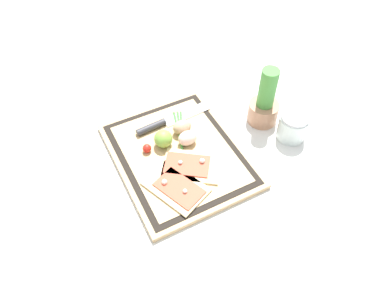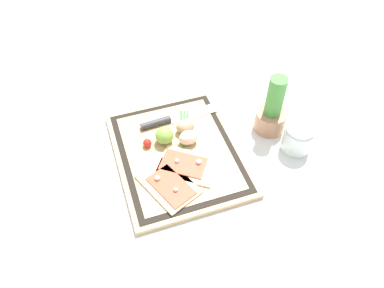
{
  "view_description": "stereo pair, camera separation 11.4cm",
  "coord_description": "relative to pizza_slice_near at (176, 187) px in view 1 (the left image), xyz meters",
  "views": [
    {
      "loc": [
        0.66,
        -0.3,
        0.91
      ],
      "look_at": [
        0.0,
        0.05,
        0.04
      ],
      "focal_mm": 35.0,
      "sensor_mm": 36.0,
      "label": 1
    },
    {
      "loc": [
        0.71,
        -0.19,
        0.91
      ],
      "look_at": [
        0.0,
        0.05,
        0.04
      ],
      "focal_mm": 35.0,
      "sensor_mm": 36.0,
      "label": 2
    }
  ],
  "objects": [
    {
      "name": "cherry_tomato_red",
      "position": [
        -0.16,
        -0.02,
        0.01
      ],
      "size": [
        0.03,
        0.03,
        0.03
      ],
      "primitive_type": "sphere",
      "color": "red",
      "rests_on": "cutting_board"
    },
    {
      "name": "cutting_board",
      "position": [
        -0.11,
        0.06,
        -0.02
      ],
      "size": [
        0.45,
        0.37,
        0.02
      ],
      "color": "tan",
      "rests_on": "ground_plane"
    },
    {
      "name": "lime",
      "position": [
        -0.16,
        0.04,
        0.02
      ],
      "size": [
        0.06,
        0.06,
        0.06
      ],
      "primitive_type": "sphere",
      "color": "#7FB742",
      "rests_on": "cutting_board"
    },
    {
      "name": "pizza_slice_near",
      "position": [
        0.0,
        0.0,
        0.0
      ],
      "size": [
        0.2,
        0.17,
        0.02
      ],
      "color": "beige",
      "rests_on": "cutting_board"
    },
    {
      "name": "sauce_jar",
      "position": [
        -0.03,
        0.42,
        0.01
      ],
      "size": [
        0.09,
        0.09,
        0.09
      ],
      "color": "silver",
      "rests_on": "ground_plane"
    },
    {
      "name": "egg_brown",
      "position": [
        -0.18,
        0.11,
        0.02
      ],
      "size": [
        0.05,
        0.06,
        0.05
      ],
      "primitive_type": "ellipsoid",
      "color": "tan",
      "rests_on": "cutting_board"
    },
    {
      "name": "scallion_bunch",
      "position": [
        -0.13,
        0.08,
        -0.0
      ],
      "size": [
        0.3,
        0.14,
        0.01
      ],
      "color": "#47933D",
      "rests_on": "cutting_board"
    },
    {
      "name": "egg_pink",
      "position": [
        -0.14,
        0.1,
        0.02
      ],
      "size": [
        0.05,
        0.06,
        0.05
      ],
      "primitive_type": "ellipsoid",
      "color": "beige",
      "rests_on": "cutting_board"
    },
    {
      "name": "ground_plane",
      "position": [
        -0.11,
        0.06,
        -0.03
      ],
      "size": [
        6.0,
        6.0,
        0.0
      ],
      "primitive_type": "plane",
      "color": "silver"
    },
    {
      "name": "herb_pot",
      "position": [
        -0.13,
        0.38,
        0.05
      ],
      "size": [
        0.1,
        0.1,
        0.21
      ],
      "color": "#AD7A5B",
      "rests_on": "ground_plane"
    },
    {
      "name": "knife",
      "position": [
        -0.24,
        0.06,
        0.0
      ],
      "size": [
        0.05,
        0.27,
        0.02
      ],
      "color": "silver",
      "rests_on": "cutting_board"
    },
    {
      "name": "pizza_slice_far",
      "position": [
        -0.05,
        0.07,
        0.0
      ],
      "size": [
        0.19,
        0.2,
        0.02
      ],
      "color": "beige",
      "rests_on": "cutting_board"
    }
  ]
}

